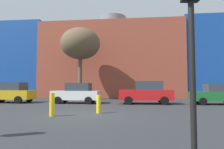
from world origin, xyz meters
name	(u,v)px	position (x,y,z in m)	size (l,w,h in m)	color
ground_plane	(83,114)	(0.00, 0.00, 0.00)	(200.00, 200.00, 0.00)	#2D3033
building_backdrop	(113,62)	(-0.54, 20.79, 5.26)	(31.79, 10.71, 12.22)	#9E4733
parked_car_0	(11,93)	(-8.43, 6.97, 0.90)	(4.19, 2.06, 1.82)	gold
parked_car_1	(77,93)	(-2.33, 6.97, 0.87)	(4.04, 1.98, 1.75)	white
parked_car_2	(146,93)	(3.66, 6.97, 0.94)	(4.37, 2.14, 1.90)	red
parked_car_3	(216,94)	(9.22, 6.97, 0.83)	(3.83, 1.88, 1.66)	#1E662D
traffic_light_near_right	(191,9)	(3.81, -6.32, 3.00)	(0.39, 0.38, 4.09)	black
bare_tree_0	(80,44)	(-3.39, 12.04, 6.26)	(4.47, 4.47, 8.10)	brown
bollard_yellow_0	(99,104)	(0.72, 0.51, 0.49)	(0.24, 0.24, 0.98)	yellow
bollard_yellow_1	(52,105)	(-1.34, -0.85, 0.56)	(0.24, 0.24, 1.13)	yellow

